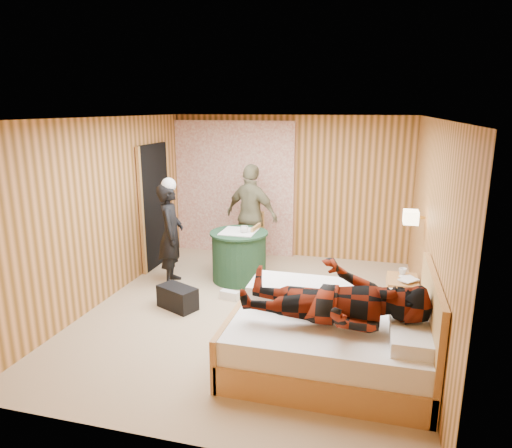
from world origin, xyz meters
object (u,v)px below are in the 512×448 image
(duffel_bag, at_px, (178,298))
(man_on_bed, at_px, (335,286))
(chair_far, at_px, (251,235))
(woman_standing, at_px, (171,234))
(chair_near, at_px, (250,247))
(round_table, at_px, (239,256))
(man_at_table, at_px, (252,216))
(wall_lamp, at_px, (411,217))
(nightstand, at_px, (401,297))
(bed, at_px, (331,337))

(duffel_bag, xyz_separation_m, man_on_bed, (2.15, -1.11, 0.82))
(chair_far, height_order, woman_standing, woman_standing)
(chair_far, relative_size, chair_near, 1.09)
(round_table, distance_m, man_at_table, 0.88)
(woman_standing, xyz_separation_m, man_at_table, (0.96, 1.11, 0.09))
(wall_lamp, bearing_deg, duffel_bag, -168.42)
(round_table, bearing_deg, wall_lamp, -14.09)
(round_table, relative_size, man_on_bed, 0.50)
(nightstand, height_order, chair_near, chair_near)
(woman_standing, height_order, man_on_bed, man_on_bed)
(chair_near, bearing_deg, man_on_bed, 36.11)
(man_at_table, relative_size, man_on_bed, 0.97)
(wall_lamp, distance_m, chair_far, 2.86)
(chair_far, bearing_deg, duffel_bag, -107.89)
(chair_far, distance_m, duffel_bag, 2.01)
(man_on_bed, bearing_deg, bed, 96.36)
(bed, relative_size, duffel_bag, 3.74)
(duffel_bag, xyz_separation_m, woman_standing, (-0.46, 0.84, 0.62))
(nightstand, bearing_deg, bed, -118.71)
(bed, height_order, round_table, bed)
(round_table, height_order, man_on_bed, man_on_bed)
(bed, xyz_separation_m, man_at_table, (-1.62, 2.83, 0.55))
(round_table, distance_m, man_on_bed, 2.90)
(duffel_bag, bearing_deg, man_at_table, 100.07)
(wall_lamp, height_order, man_on_bed, man_on_bed)
(duffel_bag, xyz_separation_m, man_at_table, (0.50, 1.95, 0.71))
(wall_lamp, xyz_separation_m, duffel_bag, (-2.92, -0.60, -1.15))
(chair_far, distance_m, man_at_table, 0.33)
(chair_near, xyz_separation_m, duffel_bag, (-0.63, -1.38, -0.34))
(nightstand, distance_m, round_table, 2.49)
(chair_near, distance_m, man_on_bed, 2.96)
(chair_far, bearing_deg, bed, -63.09)
(nightstand, relative_size, woman_standing, 0.35)
(chair_near, xyz_separation_m, man_at_table, (-0.13, 0.57, 0.37))
(chair_far, bearing_deg, chair_near, -79.49)
(woman_standing, bearing_deg, nightstand, -113.39)
(duffel_bag, bearing_deg, chair_far, 99.90)
(bed, xyz_separation_m, man_on_bed, (0.03, -0.23, 0.66))
(round_table, bearing_deg, chair_far, 90.39)
(round_table, xyz_separation_m, chair_near, (0.13, 0.17, 0.10))
(bed, distance_m, round_table, 2.65)
(bed, bearing_deg, duffel_bag, 157.46)
(round_table, bearing_deg, duffel_bag, -112.50)
(nightstand, xyz_separation_m, man_on_bed, (-0.73, -1.61, 0.70))
(chair_near, relative_size, duffel_bag, 1.59)
(nightstand, distance_m, chair_near, 2.43)
(chair_near, bearing_deg, bed, 38.16)
(chair_near, bearing_deg, chair_far, -161.50)
(wall_lamp, xyz_separation_m, nightstand, (-0.04, -0.10, -1.03))
(round_table, distance_m, woman_standing, 1.09)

